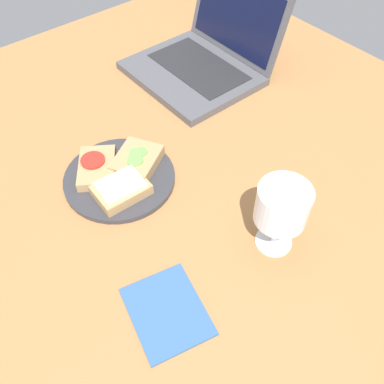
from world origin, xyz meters
TOP-DOWN VIEW (x-y plane):
  - wooden_table at (0.00, 0.00)cm, footprint 140.00×140.00cm
  - plate at (-7.79, -7.31)cm, footprint 22.09×22.09cm
  - sandwich_with_cheese at (-3.65, -9.40)cm, footprint 7.67×10.14cm
  - sandwich_with_cucumber at (-8.05, -2.68)cm, footprint 11.76×12.37cm
  - sandwich_with_tomato at (-11.75, -9.86)cm, footprint 12.81×11.90cm
  - wine_glass at (22.02, 5.48)cm, footprint 8.80×8.80cm
  - laptop at (-26.06, 30.25)cm, footprint 30.33×30.39cm
  - napkin at (20.48, -17.07)cm, footprint 15.94×14.01cm

SIDE VIEW (x-z plane):
  - wooden_table at x=0.00cm, z-range 0.00..3.00cm
  - napkin at x=20.48cm, z-range 3.00..3.40cm
  - plate at x=-7.79cm, z-range 3.00..4.15cm
  - sandwich_with_tomato at x=-11.75cm, z-range 3.98..6.54cm
  - sandwich_with_cucumber at x=-8.05cm, z-range 4.01..6.89cm
  - sandwich_with_cheese at x=-3.65cm, z-range 4.06..7.02cm
  - laptop at x=-26.06cm, z-range -3.77..17.15cm
  - wine_glass at x=22.02cm, z-range 5.84..19.68cm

